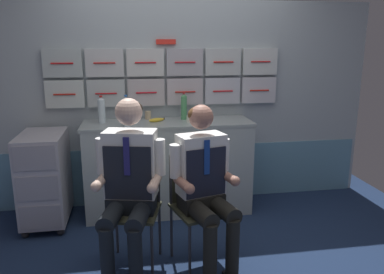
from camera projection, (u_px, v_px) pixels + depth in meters
The scene contains 14 objects.
ground at pixel (202, 268), 3.03m from camera, with size 4.80×4.80×0.04m, color #192947.
galley_bulkhead at pixel (177, 105), 4.08m from camera, with size 4.20×0.14×2.15m.
galley_counter at pixel (169, 167), 3.93m from camera, with size 1.69×0.53×0.95m.
service_trolley at pixel (45, 177), 3.63m from camera, with size 0.40×0.65×0.90m.
folding_chair_left at pixel (135, 197), 3.00m from camera, with size 0.48×0.48×0.87m.
crew_member_left at pixel (129, 179), 2.80m from camera, with size 0.54×0.70×1.33m.
folding_chair_right at pixel (196, 195), 3.04m from camera, with size 0.49×0.49×0.87m.
crew_member_right at pixel (205, 182), 2.85m from camera, with size 0.51×0.66×1.28m.
water_bottle_tall at pixel (102, 110), 3.73m from camera, with size 0.07×0.07×0.27m.
water_bottle_blue_cap at pixel (184, 107), 3.91m from camera, with size 0.06×0.06×0.28m.
sparkling_bottle_green at pixel (126, 112), 3.57m from camera, with size 0.06×0.06×0.30m.
paper_cup_tan at pixel (190, 119), 3.80m from camera, with size 0.06×0.06×0.07m.
coffee_cup_spare at pixel (148, 115), 3.94m from camera, with size 0.06×0.06×0.08m.
snack_banana at pixel (157, 120), 3.81m from camera, with size 0.17×0.10×0.04m.
Camera 1 is at (-0.52, -2.65, 1.72)m, focal length 35.73 mm.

